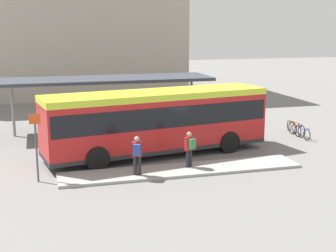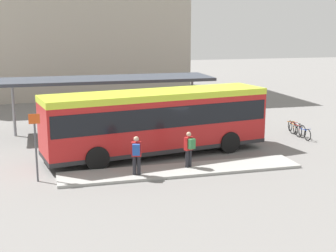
{
  "view_description": "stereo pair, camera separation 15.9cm",
  "coord_description": "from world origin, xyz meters",
  "px_view_note": "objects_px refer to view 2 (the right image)",
  "views": [
    {
      "loc": [
        -5.36,
        -21.49,
        6.23
      ],
      "look_at": [
        0.55,
        0.0,
        1.41
      ],
      "focal_mm": 50.0,
      "sensor_mm": 36.0,
      "label": 1
    },
    {
      "loc": [
        -5.21,
        -21.53,
        6.23
      ],
      "look_at": [
        0.55,
        0.0,
        1.41
      ],
      "focal_mm": 50.0,
      "sensor_mm": 36.0,
      "label": 2
    }
  ],
  "objects_px": {
    "pedestrian_waiting": "(189,147)",
    "bicycle_blue": "(303,133)",
    "city_bus": "(157,118)",
    "bicycle_orange": "(293,127)",
    "pedestrian_companion": "(136,153)",
    "potted_planter_near_shelter": "(211,125)",
    "platform_sign": "(36,144)",
    "bicycle_red": "(297,129)"
  },
  "relations": [
    {
      "from": "pedestrian_companion",
      "to": "potted_planter_near_shelter",
      "type": "xyz_separation_m",
      "value": [
        5.67,
        6.49,
        -0.44
      ]
    },
    {
      "from": "bicycle_red",
      "to": "potted_planter_near_shelter",
      "type": "distance_m",
      "value": 4.95
    },
    {
      "from": "bicycle_orange",
      "to": "platform_sign",
      "type": "relative_size",
      "value": 0.54
    },
    {
      "from": "pedestrian_waiting",
      "to": "bicycle_red",
      "type": "xyz_separation_m",
      "value": [
        7.95,
        4.56,
        -0.65
      ]
    },
    {
      "from": "city_bus",
      "to": "bicycle_orange",
      "type": "bearing_deg",
      "value": 6.26
    },
    {
      "from": "city_bus",
      "to": "bicycle_red",
      "type": "distance_m",
      "value": 9.02
    },
    {
      "from": "pedestrian_waiting",
      "to": "bicycle_blue",
      "type": "bearing_deg",
      "value": -87.82
    },
    {
      "from": "pedestrian_companion",
      "to": "potted_planter_near_shelter",
      "type": "relative_size",
      "value": 1.39
    },
    {
      "from": "pedestrian_waiting",
      "to": "bicycle_orange",
      "type": "height_order",
      "value": "pedestrian_waiting"
    },
    {
      "from": "city_bus",
      "to": "pedestrian_waiting",
      "type": "bearing_deg",
      "value": -84.39
    },
    {
      "from": "potted_planter_near_shelter",
      "to": "platform_sign",
      "type": "xyz_separation_m",
      "value": [
        -9.65,
        -5.9,
        0.94
      ]
    },
    {
      "from": "pedestrian_waiting",
      "to": "potted_planter_near_shelter",
      "type": "height_order",
      "value": "pedestrian_waiting"
    },
    {
      "from": "city_bus",
      "to": "pedestrian_companion",
      "type": "xyz_separation_m",
      "value": [
        -1.68,
        -3.24,
        -0.77
      ]
    },
    {
      "from": "city_bus",
      "to": "pedestrian_companion",
      "type": "distance_m",
      "value": 3.72
    },
    {
      "from": "pedestrian_waiting",
      "to": "bicycle_blue",
      "type": "height_order",
      "value": "pedestrian_waiting"
    },
    {
      "from": "bicycle_red",
      "to": "pedestrian_waiting",
      "type": "bearing_deg",
      "value": 118.36
    },
    {
      "from": "potted_planter_near_shelter",
      "to": "pedestrian_companion",
      "type": "bearing_deg",
      "value": -131.13
    },
    {
      "from": "city_bus",
      "to": "potted_planter_near_shelter",
      "type": "bearing_deg",
      "value": 29.25
    },
    {
      "from": "pedestrian_waiting",
      "to": "bicycle_orange",
      "type": "relative_size",
      "value": 1.04
    },
    {
      "from": "bicycle_orange",
      "to": "potted_planter_near_shelter",
      "type": "height_order",
      "value": "potted_planter_near_shelter"
    },
    {
      "from": "bicycle_orange",
      "to": "platform_sign",
      "type": "height_order",
      "value": "platform_sign"
    },
    {
      "from": "city_bus",
      "to": "bicycle_red",
      "type": "height_order",
      "value": "city_bus"
    },
    {
      "from": "city_bus",
      "to": "potted_planter_near_shelter",
      "type": "relative_size",
      "value": 9.51
    },
    {
      "from": "city_bus",
      "to": "pedestrian_companion",
      "type": "relative_size",
      "value": 6.83
    },
    {
      "from": "bicycle_orange",
      "to": "pedestrian_waiting",
      "type": "bearing_deg",
      "value": 132.6
    },
    {
      "from": "pedestrian_companion",
      "to": "bicycle_blue",
      "type": "relative_size",
      "value": 1.05
    },
    {
      "from": "pedestrian_waiting",
      "to": "platform_sign",
      "type": "distance_m",
      "value": 6.45
    },
    {
      "from": "pedestrian_waiting",
      "to": "bicycle_red",
      "type": "distance_m",
      "value": 9.19
    },
    {
      "from": "platform_sign",
      "to": "potted_planter_near_shelter",
      "type": "bearing_deg",
      "value": 31.43
    },
    {
      "from": "city_bus",
      "to": "bicycle_blue",
      "type": "distance_m",
      "value": 8.82
    },
    {
      "from": "pedestrian_companion",
      "to": "bicycle_blue",
      "type": "bearing_deg",
      "value": -53.43
    },
    {
      "from": "pedestrian_companion",
      "to": "bicycle_red",
      "type": "relative_size",
      "value": 0.94
    },
    {
      "from": "city_bus",
      "to": "potted_planter_near_shelter",
      "type": "xyz_separation_m",
      "value": [
        3.99,
        3.25,
        -1.21
      ]
    },
    {
      "from": "bicycle_red",
      "to": "bicycle_orange",
      "type": "bearing_deg",
      "value": -11.41
    },
    {
      "from": "pedestrian_companion",
      "to": "bicycle_blue",
      "type": "distance_m",
      "value": 11.19
    },
    {
      "from": "bicycle_orange",
      "to": "city_bus",
      "type": "bearing_deg",
      "value": 115.47
    },
    {
      "from": "bicycle_orange",
      "to": "potted_planter_near_shelter",
      "type": "distance_m",
      "value": 4.92
    },
    {
      "from": "city_bus",
      "to": "pedestrian_waiting",
      "type": "distance_m",
      "value": 2.96
    },
    {
      "from": "pedestrian_waiting",
      "to": "bicycle_orange",
      "type": "distance_m",
      "value": 9.7
    },
    {
      "from": "bicycle_orange",
      "to": "platform_sign",
      "type": "distance_m",
      "value": 15.46
    },
    {
      "from": "pedestrian_companion",
      "to": "bicycle_red",
      "type": "height_order",
      "value": "pedestrian_companion"
    },
    {
      "from": "pedestrian_companion",
      "to": "bicycle_orange",
      "type": "bearing_deg",
      "value": -47.19
    }
  ]
}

